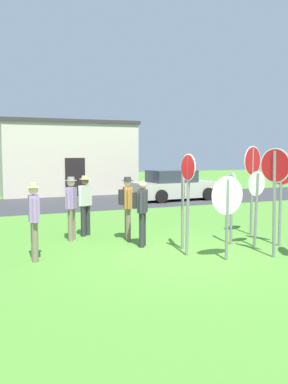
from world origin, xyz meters
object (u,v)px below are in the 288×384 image
object	(u,v)px
stop_sign_rear_left	(252,173)
stop_sign_far_back	(183,196)
stop_sign_low_front	(188,189)
person_near_signs	(142,208)
person_in_dark_shirt	(85,202)
stop_sign_tallest	(227,203)
person_with_sunhat	(127,204)
person_on_left	(34,217)
parked_car_on_street	(175,186)
stop_sign_center_cluster	(231,196)
stop_sign_leaning_right	(275,183)
person_in_blue	(71,205)
stop_sign_rear_right	(281,185)
stop_sign_leaning_left	(256,197)

from	to	relation	value
stop_sign_rear_left	stop_sign_far_back	size ratio (longest dim) A/B	1.32
stop_sign_low_front	person_near_signs	size ratio (longest dim) A/B	1.40
stop_sign_far_back	person_in_dark_shirt	xyz separation A→B (m)	(-1.73, 2.63, -0.35)
stop_sign_tallest	person_with_sunhat	size ratio (longest dim) A/B	1.08
person_in_dark_shirt	person_near_signs	xyz separation A→B (m)	(0.92, -1.95, -0.00)
stop_sign_far_back	person_in_dark_shirt	distance (m)	3.17
stop_sign_rear_left	person_on_left	distance (m)	6.38
stop_sign_tallest	person_near_signs	xyz separation A→B (m)	(-1.18, 2.04, -0.29)
parked_car_on_street	stop_sign_far_back	size ratio (longest dim) A/B	2.24
stop_sign_far_back	stop_sign_low_front	xyz separation A→B (m)	(-0.22, -0.63, 0.24)
stop_sign_rear_left	stop_sign_center_cluster	xyz separation A→B (m)	(-1.31, -0.84, -0.52)
stop_sign_low_front	stop_sign_leaning_right	bearing A→B (deg)	-29.97
stop_sign_rear_left	person_in_blue	xyz separation A→B (m)	(-4.99, 1.35, -0.81)
stop_sign_tallest	person_in_blue	world-z (taller)	stop_sign_tallest
stop_sign_tallest	person_with_sunhat	world-z (taller)	stop_sign_tallest
parked_car_on_street	stop_sign_tallest	xyz separation A→B (m)	(-4.66, -11.25, 0.59)
stop_sign_rear_left	stop_sign_tallest	xyz separation A→B (m)	(-2.37, -2.18, -0.52)
stop_sign_rear_left	stop_sign_rear_right	size ratio (longest dim) A/B	1.12
stop_sign_rear_left	person_with_sunhat	distance (m)	3.76
stop_sign_leaning_right	stop_sign_far_back	world-z (taller)	stop_sign_leaning_right
parked_car_on_street	stop_sign_tallest	distance (m)	12.19
parked_car_on_street	stop_sign_leaning_left	size ratio (longest dim) A/B	2.27
person_in_blue	stop_sign_leaning_right	bearing A→B (deg)	-45.40
person_on_left	parked_car_on_street	bearing A→B (deg)	48.15
stop_sign_center_cluster	person_in_blue	xyz separation A→B (m)	(-3.68, 2.19, -0.29)
stop_sign_far_back	person_with_sunhat	world-z (taller)	stop_sign_far_back
parked_car_on_street	stop_sign_leaning_right	distance (m)	12.08
parked_car_on_street	stop_sign_center_cluster	bearing A→B (deg)	-109.94
person_in_dark_shirt	person_on_left	distance (m)	2.97
stop_sign_tallest	stop_sign_rear_right	bearing A→B (deg)	17.45
stop_sign_leaning_right	person_on_left	world-z (taller)	stop_sign_leaning_right
stop_sign_leaning_right	stop_sign_low_front	world-z (taller)	stop_sign_leaning_right
parked_car_on_street	stop_sign_leaning_right	size ratio (longest dim) A/B	1.75
stop_sign_rear_left	stop_sign_center_cluster	size ratio (longest dim) A/B	1.37
parked_car_on_street	stop_sign_low_front	size ratio (longest dim) A/B	1.85
stop_sign_tallest	stop_sign_leaning_left	distance (m)	1.68
parked_car_on_street	person_in_blue	xyz separation A→B (m)	(-7.28, -7.72, 0.30)
stop_sign_leaning_right	person_in_blue	bearing A→B (deg)	134.60
parked_car_on_street	stop_sign_rear_right	size ratio (longest dim) A/B	1.90
stop_sign_low_front	person_in_dark_shirt	distance (m)	3.64
stop_sign_rear_right	person_in_blue	size ratio (longest dim) A/B	1.33
stop_sign_leaning_left	person_near_signs	size ratio (longest dim) A/B	1.14
stop_sign_low_front	person_near_signs	bearing A→B (deg)	114.33
parked_car_on_street	stop_sign_far_back	distance (m)	11.11
stop_sign_rear_left	person_in_dark_shirt	bearing A→B (deg)	157.97
stop_sign_leaning_right	stop_sign_rear_right	xyz separation A→B (m)	(0.98, 0.90, -0.15)
parked_car_on_street	stop_sign_rear_right	world-z (taller)	stop_sign_rear_right
stop_sign_leaning_right	stop_sign_low_front	size ratio (longest dim) A/B	1.06
person_near_signs	stop_sign_low_front	bearing A→B (deg)	-65.67
person_with_sunhat	stop_sign_rear_left	bearing A→B (deg)	-11.76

